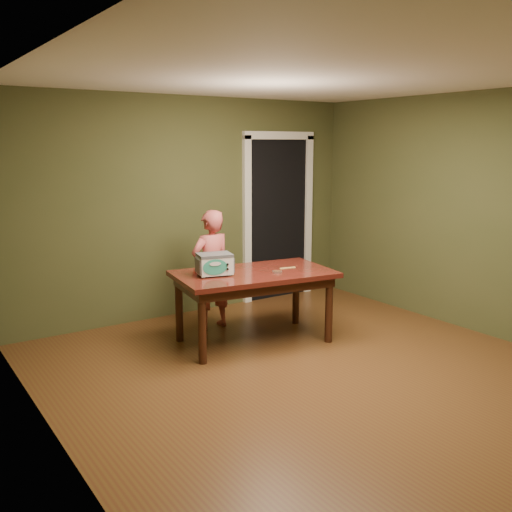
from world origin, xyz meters
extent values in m
plane|color=#553718|center=(0.00, 0.00, 0.00)|extent=(5.00, 5.00, 0.00)
cube|color=#454726|center=(0.00, 2.50, 1.30)|extent=(4.50, 0.02, 2.60)
cube|color=#454726|center=(-2.25, 0.00, 1.30)|extent=(0.02, 5.00, 2.60)
cube|color=#454726|center=(2.25, 0.00, 1.30)|extent=(0.02, 5.00, 2.60)
cube|color=white|center=(0.00, 0.00, 2.60)|extent=(4.50, 5.00, 0.02)
cube|color=black|center=(1.30, 2.80, 1.05)|extent=(0.90, 0.60, 2.10)
cube|color=black|center=(1.30, 2.48, 1.05)|extent=(0.90, 0.02, 2.10)
cube|color=white|center=(0.80, 2.47, 1.05)|extent=(0.10, 0.06, 2.20)
cube|color=white|center=(1.80, 2.47, 1.05)|extent=(0.10, 0.06, 2.20)
cube|color=white|center=(1.30, 2.47, 2.15)|extent=(1.10, 0.06, 0.10)
cube|color=#3E160E|center=(0.02, 1.15, 0.72)|extent=(1.72, 1.13, 0.05)
cube|color=black|center=(0.02, 1.15, 0.65)|extent=(1.58, 0.99, 0.10)
cylinder|color=black|center=(-0.72, 0.91, 0.35)|extent=(0.08, 0.08, 0.70)
cylinder|color=black|center=(-0.62, 1.61, 0.35)|extent=(0.08, 0.08, 0.70)
cylinder|color=black|center=(0.66, 0.70, 0.35)|extent=(0.08, 0.08, 0.70)
cylinder|color=black|center=(0.77, 1.40, 0.35)|extent=(0.08, 0.08, 0.70)
cylinder|color=#4C4F54|center=(-0.54, 1.20, 0.76)|extent=(0.02, 0.02, 0.01)
cylinder|color=#4C4F54|center=(-0.49, 1.37, 0.76)|extent=(0.02, 0.02, 0.01)
cylinder|color=#4C4F54|center=(-0.27, 1.13, 0.76)|extent=(0.02, 0.02, 0.01)
cylinder|color=#4C4F54|center=(-0.23, 1.31, 0.76)|extent=(0.02, 0.02, 0.01)
cube|color=silver|center=(-0.38, 1.25, 0.86)|extent=(0.37, 0.30, 0.19)
cube|color=#4C4F54|center=(-0.38, 1.25, 0.96)|extent=(0.38, 0.31, 0.03)
cube|color=#4C4F54|center=(-0.55, 1.29, 0.86)|extent=(0.06, 0.21, 0.14)
cube|color=#4C4F54|center=(-0.22, 1.21, 0.86)|extent=(0.06, 0.21, 0.14)
ellipsoid|color=teal|center=(-0.44, 1.14, 0.86)|extent=(0.24, 0.07, 0.16)
cylinder|color=black|center=(-0.32, 1.11, 0.88)|extent=(0.02, 0.02, 0.02)
cylinder|color=black|center=(-0.32, 1.11, 0.83)|extent=(0.02, 0.02, 0.02)
cylinder|color=silver|center=(0.20, 0.98, 0.76)|extent=(0.10, 0.10, 0.02)
cylinder|color=#4A2E18|center=(0.20, 0.98, 0.77)|extent=(0.09, 0.09, 0.01)
cube|color=tan|center=(0.42, 1.10, 0.75)|extent=(0.18, 0.06, 0.01)
imported|color=#C0514F|center=(-0.11, 1.81, 0.67)|extent=(0.51, 0.35, 1.34)
camera|label=1|loc=(-3.15, -3.60, 2.05)|focal=40.00mm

